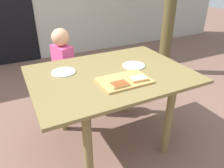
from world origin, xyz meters
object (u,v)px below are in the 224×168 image
(pizza_slice_near_right, at_px, (139,79))
(garden_hose_coil, at_px, (136,52))
(plate_white_left, at_px, (63,72))
(child_left, at_px, (64,66))
(plate_white_right, at_px, (134,66))
(pizza_slice_near_left, at_px, (119,84))
(dining_table, at_px, (111,84))
(cutting_board, at_px, (124,80))

(pizza_slice_near_right, xyz_separation_m, garden_hose_coil, (1.46, 2.28, -0.72))
(plate_white_left, distance_m, child_left, 0.56)
(plate_white_left, bearing_deg, plate_white_right, -13.44)
(pizza_slice_near_left, bearing_deg, plate_white_right, 43.77)
(child_left, bearing_deg, pizza_slice_near_left, -80.22)
(pizza_slice_near_left, xyz_separation_m, plate_white_right, (0.30, 0.29, -0.02))
(dining_table, bearing_deg, child_left, 107.46)
(dining_table, distance_m, plate_white_right, 0.27)
(plate_white_left, bearing_deg, dining_table, -27.18)
(cutting_board, bearing_deg, plate_white_right, 45.05)
(child_left, bearing_deg, dining_table, -72.54)
(pizza_slice_near_left, height_order, child_left, child_left)
(pizza_slice_near_right, bearing_deg, pizza_slice_near_left, -175.44)
(child_left, relative_size, garden_hose_coil, 2.21)
(pizza_slice_near_right, bearing_deg, child_left, 109.78)
(dining_table, xyz_separation_m, pizza_slice_near_left, (-0.06, -0.25, 0.13))
(dining_table, distance_m, pizza_slice_near_right, 0.29)
(pizza_slice_near_right, relative_size, plate_white_left, 0.71)
(plate_white_right, relative_size, garden_hose_coil, 0.46)
(dining_table, bearing_deg, cutting_board, -83.48)
(pizza_slice_near_right, distance_m, garden_hose_coil, 2.81)
(dining_table, relative_size, cutting_board, 3.36)
(pizza_slice_near_left, relative_size, garden_hose_coil, 0.30)
(plate_white_left, bearing_deg, garden_hose_coil, 44.04)
(cutting_board, bearing_deg, child_left, 105.24)
(pizza_slice_near_right, xyz_separation_m, child_left, (-0.34, 0.94, -0.18))
(plate_white_left, relative_size, plate_white_right, 1.00)
(dining_table, relative_size, garden_hose_coil, 3.01)
(cutting_board, distance_m, plate_white_right, 0.32)
(garden_hose_coil, bearing_deg, cutting_board, -124.93)
(plate_white_right, bearing_deg, garden_hose_coil, 56.38)
(plate_white_left, relative_size, child_left, 0.21)
(plate_white_right, bearing_deg, dining_table, -171.33)
(dining_table, distance_m, cutting_board, 0.22)
(child_left, bearing_deg, garden_hose_coil, 36.71)
(dining_table, bearing_deg, pizza_slice_near_left, -102.67)
(dining_table, distance_m, child_left, 0.74)
(plate_white_right, bearing_deg, child_left, 125.01)
(pizza_slice_near_right, height_order, pizza_slice_near_left, same)
(dining_table, relative_size, plate_white_right, 6.61)
(dining_table, xyz_separation_m, garden_hose_coil, (1.58, 2.04, -0.59))
(pizza_slice_near_left, relative_size, child_left, 0.14)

